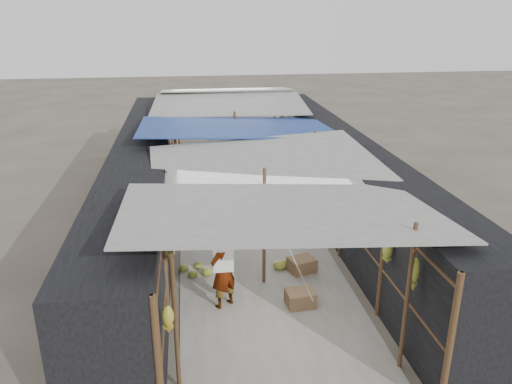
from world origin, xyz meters
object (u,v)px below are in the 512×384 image
black_basin (274,191)px  vendor_elderly (223,271)px  shopper_blue (224,182)px  crate_near (302,265)px  vendor_seated (295,190)px

black_basin → vendor_elderly: 6.67m
vendor_elderly → shopper_blue: (0.42, 5.22, 0.05)m
crate_near → shopper_blue: (-1.42, 4.08, 0.67)m
black_basin → vendor_seated: bearing=-56.4°
crate_near → black_basin: 5.15m
shopper_blue → vendor_seated: 2.27m
vendor_elderly → vendor_seated: (2.63, 5.50, -0.41)m
crate_near → vendor_elderly: (-1.85, -1.14, 0.62)m
vendor_elderly → vendor_seated: bearing=-150.8°
black_basin → vendor_seated: vendor_seated is taller
vendor_elderly → vendor_seated: 6.11m
vendor_seated → crate_near: bearing=-35.1°
crate_near → vendor_seated: vendor_seated is taller
shopper_blue → vendor_seated: size_ratio=2.18×
black_basin → shopper_blue: 2.13m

